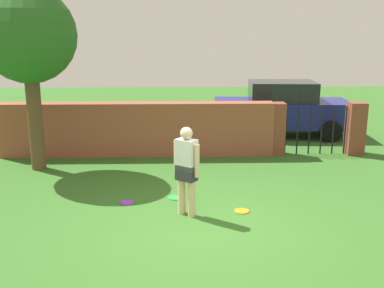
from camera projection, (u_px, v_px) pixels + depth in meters
ground_plane at (203, 227)px, 7.64m from camera, size 40.00×40.00×0.00m
brick_wall at (138, 129)px, 11.92m from camera, size 7.17×0.50×1.42m
tree at (28, 37)px, 10.14m from camera, size 2.18×2.18×4.24m
person at (186, 167)px, 7.93m from camera, size 0.45×0.39×1.62m
fence_gate at (316, 129)px, 12.05m from camera, size 2.59×0.44×1.40m
car at (281, 109)px, 14.21m from camera, size 4.30×2.13×1.72m
frisbee_orange at (242, 211)px, 8.28m from camera, size 0.27×0.27×0.02m
frisbee_green at (175, 198)px, 8.95m from camera, size 0.27×0.27×0.02m
frisbee_purple at (127, 203)px, 8.70m from camera, size 0.27×0.27×0.02m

